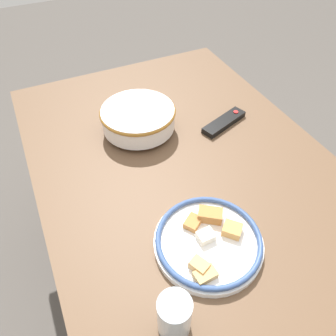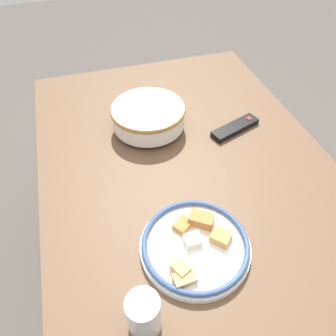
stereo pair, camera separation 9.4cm
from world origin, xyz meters
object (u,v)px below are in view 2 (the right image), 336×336
(tv_remote, at_px, (235,128))
(drinking_glass, at_px, (144,315))
(food_plate, at_px, (195,245))
(noodle_bowl, at_px, (148,116))

(tv_remote, bearing_deg, drinking_glass, -59.16)
(drinking_glass, bearing_deg, food_plate, 130.68)
(tv_remote, height_order, drinking_glass, drinking_glass)
(food_plate, height_order, drinking_glass, drinking_glass)
(food_plate, xyz_separation_m, tv_remote, (-0.40, 0.29, -0.01))
(noodle_bowl, height_order, food_plate, noodle_bowl)
(tv_remote, relative_size, drinking_glass, 1.66)
(tv_remote, distance_m, drinking_glass, 0.70)
(food_plate, distance_m, tv_remote, 0.49)
(food_plate, distance_m, drinking_glass, 0.22)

